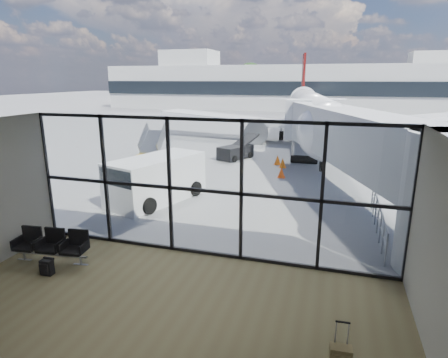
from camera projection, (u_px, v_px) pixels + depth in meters
The scene contains 21 objects.
ground at pixel (306, 123), 49.41m from camera, with size 220.00×220.00×0.00m, color slate.
lounge_shell at pixel (122, 237), 7.28m from camera, with size 12.02×8.01×4.51m.
glass_curtain_wall at pixel (205, 189), 11.82m from camera, with size 12.10×0.12×4.50m.
jet_bridge at pixel (359, 144), 16.87m from camera, with size 8.00×16.50×4.33m.
apron_railing at pixel (379, 215), 13.90m from camera, with size 0.06×5.46×1.11m.
far_terminal at pixel (314, 87), 68.81m from camera, with size 80.00×12.20×11.00m.
tree_0 at pixel (129, 83), 90.29m from camera, with size 4.95×4.95×7.12m.
tree_1 at pixel (151, 80), 88.47m from camera, with size 5.61×5.61×8.07m.
tree_2 at pixel (174, 78), 86.64m from camera, with size 6.27×6.27×9.03m.
tree_3 at pixel (199, 83), 85.30m from camera, with size 4.95×4.95×7.12m.
tree_4 at pixel (224, 80), 83.47m from camera, with size 5.61×5.61×8.07m.
tree_5 at pixel (250, 78), 81.65m from camera, with size 6.27×6.27×9.03m.
seating_row at pixel (53, 244), 11.82m from camera, with size 2.37×0.93×1.05m.
backpack at pixel (47, 267), 11.02m from camera, with size 0.36×0.33×0.52m.
airliner at pixel (310, 111), 35.27m from camera, with size 29.17×33.96×8.78m.
service_van at pixel (155, 179), 17.53m from camera, with size 3.49×5.24×2.10m.
belt_loader at pixel (236, 151), 27.09m from camera, with size 2.54×3.78×1.66m.
mobile_stairs at pixel (151, 157), 25.22m from camera, with size 1.96×3.20×2.13m.
traffic_cone_a at pixel (278, 160), 25.28m from camera, with size 0.46×0.46×0.65m.
traffic_cone_b at pixel (283, 163), 24.41m from camera, with size 0.45×0.45×0.65m.
traffic_cone_c at pixel (281, 172), 21.95m from camera, with size 0.44×0.44×0.63m.
Camera 1 is at (3.84, -10.68, 5.62)m, focal length 30.00 mm.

